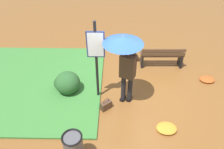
% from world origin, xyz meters
% --- Properties ---
extents(ground_plane, '(18.00, 18.00, 0.00)m').
position_xyz_m(ground_plane, '(0.00, 0.00, 0.00)').
color(ground_plane, brown).
extents(grass_verge, '(4.80, 4.00, 0.05)m').
position_xyz_m(grass_verge, '(3.28, -0.41, 0.03)').
color(grass_verge, '#387533').
rests_on(grass_verge, ground_plane).
extents(person_with_umbrella, '(0.96, 0.96, 2.04)m').
position_xyz_m(person_with_umbrella, '(0.23, 0.28, 1.55)').
color(person_with_umbrella, black).
rests_on(person_with_umbrella, ground_plane).
extents(info_sign_post, '(0.44, 0.07, 2.30)m').
position_xyz_m(info_sign_post, '(0.94, 0.11, 1.44)').
color(info_sign_post, black).
rests_on(info_sign_post, ground_plane).
extents(handbag, '(0.32, 0.30, 0.37)m').
position_xyz_m(handbag, '(0.70, 0.59, 0.13)').
color(handbag, '#4C3323').
rests_on(handbag, ground_plane).
extents(park_bench, '(1.40, 0.39, 0.75)m').
position_xyz_m(park_bench, '(-1.06, -1.39, 0.40)').
color(park_bench, black).
rests_on(park_bench, ground_plane).
extents(trash_bin, '(0.42, 0.42, 0.83)m').
position_xyz_m(trash_bin, '(1.29, 2.11, 0.42)').
color(trash_bin, '#4C4C51').
rests_on(trash_bin, ground_plane).
extents(shrub_cluster, '(0.79, 0.72, 0.64)m').
position_xyz_m(shrub_cluster, '(1.86, -0.10, 0.30)').
color(shrub_cluster, '#285628').
rests_on(shrub_cluster, ground_plane).
extents(leaf_pile_near_person, '(0.46, 0.37, 0.10)m').
position_xyz_m(leaf_pile_near_person, '(-2.39, -0.65, 0.05)').
color(leaf_pile_near_person, '#B74C1E').
rests_on(leaf_pile_near_person, ground_plane).
extents(leaf_pile_far_path, '(0.50, 0.40, 0.11)m').
position_xyz_m(leaf_pile_far_path, '(-0.80, 1.26, 0.06)').
color(leaf_pile_far_path, '#C68428').
rests_on(leaf_pile_far_path, ground_plane).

